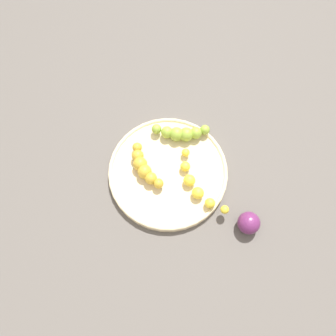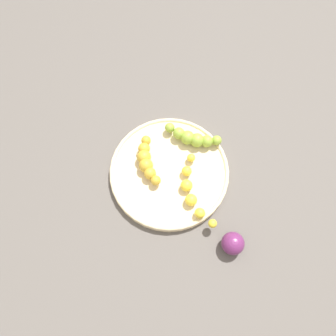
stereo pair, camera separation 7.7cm
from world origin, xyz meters
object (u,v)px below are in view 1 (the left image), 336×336
plum_purple (249,223)px  fruit_bowl (168,172)px  banana_yellow (197,185)px  banana_green (181,133)px  banana_spotted (144,167)px

plum_purple → fruit_bowl: bearing=39.5°
banana_yellow → banana_green: bearing=-107.1°
banana_yellow → banana_spotted: 0.13m
fruit_bowl → banana_green: size_ratio=2.14×
banana_green → banana_spotted: same height
fruit_bowl → banana_spotted: banana_spotted is taller
banana_yellow → banana_spotted: (0.08, 0.11, 0.00)m
plum_purple → banana_yellow: bearing=37.3°
fruit_bowl → plum_purple: (-0.17, -0.14, 0.01)m
banana_yellow → banana_green: size_ratio=1.32×
banana_yellow → plum_purple: plum_purple is taller
banana_green → banana_spotted: (-0.06, 0.11, -0.00)m
fruit_bowl → banana_green: 0.10m
banana_spotted → plum_purple: (-0.19, -0.20, -0.01)m
banana_spotted → banana_green: bearing=-164.7°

